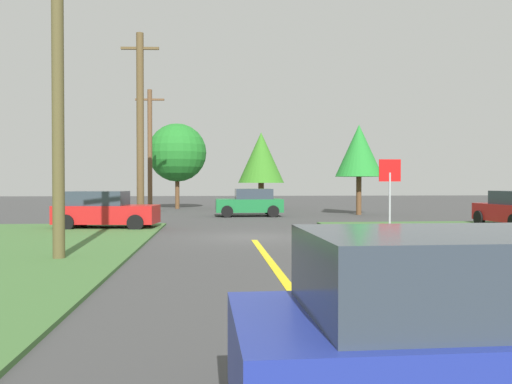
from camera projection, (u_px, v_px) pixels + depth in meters
name	position (u px, v px, depth m)	size (l,w,h in m)	color
ground_plane	(252.00, 237.00, 19.17)	(120.00, 120.00, 0.00)	#3F3F3F
lane_stripe_center	(281.00, 276.00, 11.20)	(0.20, 14.00, 0.01)	yellow
stop_sign	(390.00, 184.00, 17.65)	(0.74, 0.07, 2.76)	#9EA0A8
parked_car_near_building	(105.00, 210.00, 22.43)	(4.36, 2.35, 1.62)	red
car_approaching_junction	(250.00, 203.00, 31.14)	(3.91, 2.20, 1.62)	#196B33
car_behind_on_main_road	(500.00, 340.00, 3.94)	(4.22, 2.04, 1.62)	navy
utility_pole_near	(58.00, 97.00, 13.24)	(1.80, 0.30, 8.00)	brown
utility_pole_mid	(140.00, 127.00, 25.15)	(1.80, 0.35, 9.09)	brown
utility_pole_far	(150.00, 150.00, 33.01)	(1.80, 0.29, 7.79)	brown
oak_tree_left	(261.00, 158.00, 40.16)	(3.50, 3.50, 5.82)	brown
pine_tree_center	(177.00, 153.00, 40.01)	(4.40, 4.40, 6.46)	brown
oak_tree_right	(359.00, 151.00, 32.53)	(2.91, 2.91, 5.56)	brown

